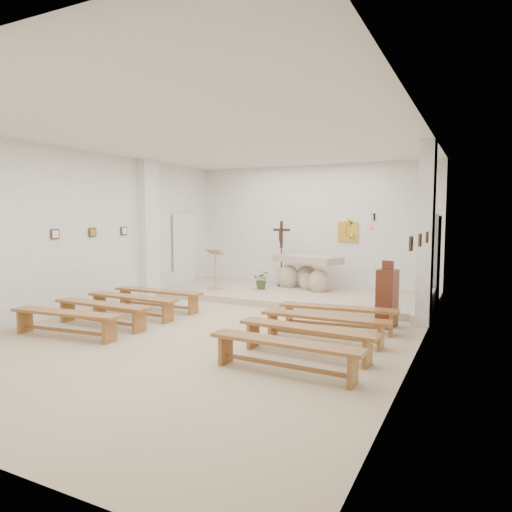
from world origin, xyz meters
The scene contains 31 objects.
ground centered at (0.00, 0.00, 0.00)m, with size 7.00×10.00×0.00m, color #C8B590.
wall_left centered at (-3.49, 0.00, 1.75)m, with size 0.02×10.00×3.50m, color white.
wall_right centered at (3.49, 0.00, 1.75)m, with size 0.02×10.00×3.50m, color white.
wall_back centered at (0.00, 4.99, 1.75)m, with size 7.00×0.02×3.50m, color white.
ceiling centered at (0.00, 0.00, 3.49)m, with size 7.00×10.00×0.02m, color silver.
sanctuary_platform centered at (0.00, 3.50, 0.07)m, with size 6.98×3.00×0.15m, color beige.
pilaster_left centered at (-3.37, 2.00, 1.75)m, with size 0.26×0.55×3.50m, color white.
pilaster_right centered at (3.37, 2.00, 1.75)m, with size 0.26×0.55×3.50m, color white.
gold_wall_relief centered at (1.05, 4.96, 1.65)m, with size 0.55×0.04×0.55m, color gold.
sanctuary_lamp centered at (1.75, 4.71, 1.81)m, with size 0.11×0.36×0.44m.
station_frame_left_front centered at (-3.47, -0.80, 1.72)m, with size 0.03×0.20×0.20m, color #3B291A.
station_frame_left_mid centered at (-3.47, 0.20, 1.72)m, with size 0.03×0.20×0.20m, color #3B291A.
station_frame_left_rear centered at (-3.47, 1.20, 1.72)m, with size 0.03×0.20×0.20m, color #3B291A.
station_frame_right_front centered at (3.47, -0.80, 1.72)m, with size 0.03×0.20×0.20m, color #3B291A.
station_frame_right_mid centered at (3.47, 0.20, 1.72)m, with size 0.03×0.20×0.20m, color #3B291A.
station_frame_right_rear centered at (3.47, 1.20, 1.72)m, with size 0.03×0.20×0.20m, color #3B291A.
radiator_left centered at (-3.43, 2.70, 0.27)m, with size 0.10×0.85×0.52m, color silver.
radiator_right centered at (3.43, 2.70, 0.27)m, with size 0.10×0.85×0.52m, color silver.
altar centered at (0.18, 4.10, 0.52)m, with size 2.01×1.34×0.97m.
lectern centered at (-1.94, 2.90, 0.69)m, with size 0.42×0.36×1.10m.
crucifix_stand centered at (-0.61, 4.23, 1.18)m, with size 0.54×0.24×1.79m.
potted_plant centered at (-0.84, 3.48, 0.40)m, with size 0.44×0.38×0.49m, color #2F5522.
donation_pedestal centered at (2.77, 1.44, 0.55)m, with size 0.39×0.39×1.25m.
bench_left_front centered at (-2.05, 0.67, 0.34)m, with size 2.15×0.38×0.45m.
bench_right_front centered at (2.05, 0.67, 0.34)m, with size 2.17×0.57×0.45m.
bench_left_second centered at (-2.05, -0.17, 0.34)m, with size 2.15×0.40×0.45m.
bench_right_second centered at (2.05, -0.17, 0.34)m, with size 2.15×0.36×0.45m.
bench_left_third centered at (-2.05, -1.00, 0.34)m, with size 2.15×0.39×0.45m.
bench_right_third centered at (2.05, -1.00, 0.34)m, with size 2.16×0.48×0.45m.
bench_left_fourth centered at (-2.05, -1.84, 0.34)m, with size 2.17×0.55×0.45m.
bench_right_fourth centered at (2.05, -1.84, 0.34)m, with size 2.15×0.42×0.45m.
Camera 1 is at (4.33, -7.30, 2.11)m, focal length 32.00 mm.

